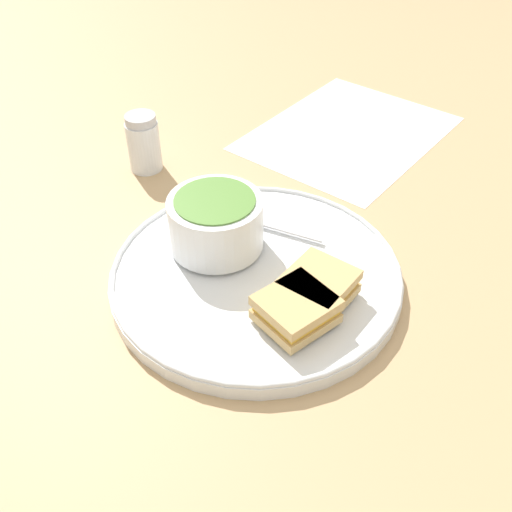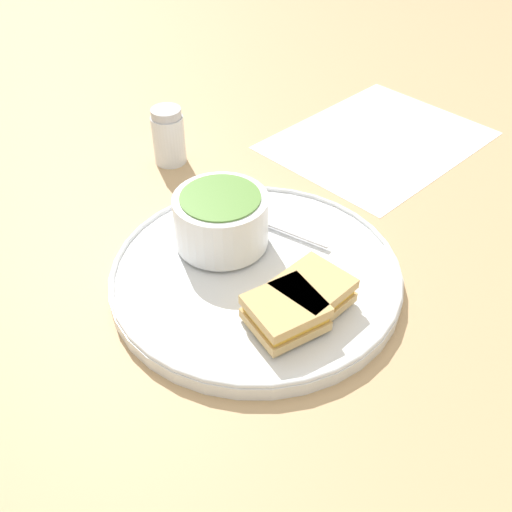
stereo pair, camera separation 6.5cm
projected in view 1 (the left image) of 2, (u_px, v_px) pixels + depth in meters
The scene contains 8 objects.
ground_plane at pixel (256, 281), 0.68m from camera, with size 2.40×2.40×0.00m, color tan.
plate at pixel (256, 274), 0.67m from camera, with size 0.33×0.33×0.02m.
soup_bowl at pixel (216, 222), 0.68m from camera, with size 0.11×0.11×0.06m.
spoon at pixel (250, 219), 0.73m from camera, with size 0.11×0.07×0.01m.
sandwich_half_near at pixel (296, 309), 0.60m from camera, with size 0.07×0.07×0.03m.
sandwich_half_far at pixel (318, 287), 0.62m from camera, with size 0.08×0.09×0.03m.
salt_shaker at pixel (144, 143), 0.83m from camera, with size 0.05×0.05×0.08m.
menu_sheet at pixel (348, 133), 0.93m from camera, with size 0.32×0.37×0.00m.
Camera 1 is at (0.40, -0.29, 0.47)m, focal length 42.00 mm.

